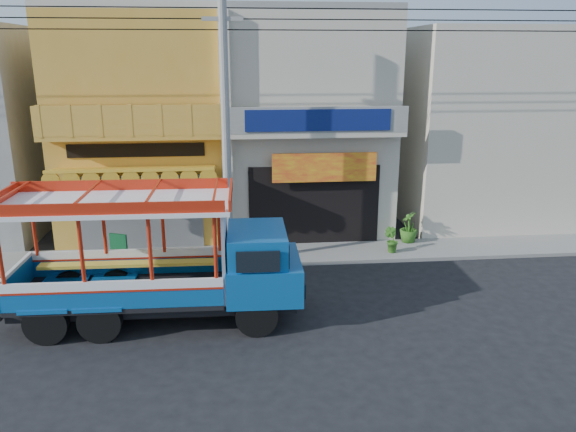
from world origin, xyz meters
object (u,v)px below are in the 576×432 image
object	(u,v)px
potted_plant_b	(391,240)
potted_plant_c	(409,227)
songthaew_truck	(176,259)
utility_pole	(230,109)
green_sign	(119,250)

from	to	relation	value
potted_plant_b	potted_plant_c	size ratio (longest dim) A/B	0.77
songthaew_truck	potted_plant_c	world-z (taller)	songthaew_truck
potted_plant_b	potted_plant_c	distance (m)	1.36
potted_plant_b	potted_plant_c	bearing A→B (deg)	-88.21
songthaew_truck	potted_plant_b	distance (m)	8.06
utility_pole	green_sign	bearing A→B (deg)	173.88
green_sign	potted_plant_c	distance (m)	10.01
songthaew_truck	green_sign	bearing A→B (deg)	118.33
green_sign	songthaew_truck	bearing A→B (deg)	-61.67
utility_pole	green_sign	size ratio (longest dim) A/B	29.99
utility_pole	songthaew_truck	xyz separation A→B (m)	(-1.44, -3.82, -3.36)
potted_plant_c	green_sign	bearing A→B (deg)	-69.36
potted_plant_c	songthaew_truck	bearing A→B (deg)	-40.88
potted_plant_b	potted_plant_c	world-z (taller)	potted_plant_c
utility_pole	potted_plant_c	xyz separation A→B (m)	(6.24, 1.40, -4.35)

